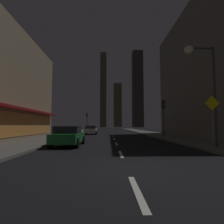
{
  "coord_description": "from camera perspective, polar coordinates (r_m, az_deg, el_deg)",
  "views": [
    {
      "loc": [
        -0.66,
        -6.16,
        1.51
      ],
      "look_at": [
        0.0,
        25.67,
        3.91
      ],
      "focal_mm": 28.38,
      "sensor_mm": 36.0,
      "label": 1
    }
  ],
  "objects": [
    {
      "name": "ground_plane",
      "position": [
        38.2,
        -0.2,
        -6.66
      ],
      "size": [
        78.0,
        136.0,
        0.1
      ],
      "primitive_type": "cube",
      "color": "black"
    },
    {
      "name": "sidewalk_right",
      "position": [
        38.95,
        10.22,
        -6.36
      ],
      "size": [
        4.0,
        76.0,
        0.15
      ],
      "primitive_type": "cube",
      "color": "#605E59",
      "rests_on": "ground"
    },
    {
      "name": "sidewalk_left",
      "position": [
        38.71,
        -10.68,
        -6.37
      ],
      "size": [
        4.0,
        76.0,
        0.15
      ],
      "primitive_type": "cube",
      "color": "#605E59",
      "rests_on": "ground"
    },
    {
      "name": "lane_marking_center",
      "position": [
        14.65,
        1.42,
        -10.21
      ],
      "size": [
        0.16,
        23.0,
        0.01
      ],
      "color": "silver",
      "rests_on": "ground"
    },
    {
      "name": "skyscraper_distant_tall",
      "position": [
        150.36,
        -2.78,
        7.04
      ],
      "size": [
        5.12,
        8.65,
        62.23
      ],
      "primitive_type": "cube",
      "color": "#54503F",
      "rests_on": "ground"
    },
    {
      "name": "skyscraper_distant_mid",
      "position": [
        161.54,
        1.82,
        2.18
      ],
      "size": [
        7.14,
        6.4,
        39.55
      ],
      "primitive_type": "cube",
      "color": "brown",
      "rests_on": "ground"
    },
    {
      "name": "skyscraper_distant_short",
      "position": [
        142.49,
        8.22,
        7.31
      ],
      "size": [
        7.95,
        8.63,
        60.24
      ],
      "primitive_type": "cube",
      "color": "#38352A",
      "rests_on": "ground"
    },
    {
      "name": "car_parked_near",
      "position": [
        13.53,
        -13.86,
        -7.45
      ],
      "size": [
        1.98,
        4.24,
        1.45
      ],
      "color": "#1E722D",
      "rests_on": "ground"
    },
    {
      "name": "car_parked_far",
      "position": [
        30.22,
        -6.8,
        -5.75
      ],
      "size": [
        1.98,
        4.24,
        1.45
      ],
      "color": "silver",
      "rests_on": "ground"
    },
    {
      "name": "fire_hydrant_far_left",
      "position": [
        28.46,
        -11.87,
        -6.35
      ],
      "size": [
        0.42,
        0.3,
        0.65
      ],
      "color": "gold",
      "rests_on": "sidewalk_left"
    },
    {
      "name": "traffic_light_near_right",
      "position": [
        20.58,
        16.23,
        0.54
      ],
      "size": [
        0.32,
        0.48,
        4.2
      ],
      "color": "#2D2D2D",
      "rests_on": "sidewalk_right"
    },
    {
      "name": "traffic_light_far_left",
      "position": [
        40.38,
        -8.08,
        -1.89
      ],
      "size": [
        0.32,
        0.48,
        4.2
      ],
      "color": "#2D2D2D",
      "rests_on": "sidewalk_left"
    },
    {
      "name": "street_lamp_right",
      "position": [
        13.15,
        26.83,
        11.84
      ],
      "size": [
        1.96,
        0.56,
        6.58
      ],
      "color": "#38383D",
      "rests_on": "sidewalk_right"
    },
    {
      "name": "pedestrian_crossing_sign",
      "position": [
        12.22,
        29.63,
        -1.38
      ],
      "size": [
        0.91,
        0.08,
        3.15
      ],
      "color": "slate",
      "rests_on": "sidewalk_right"
    }
  ]
}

